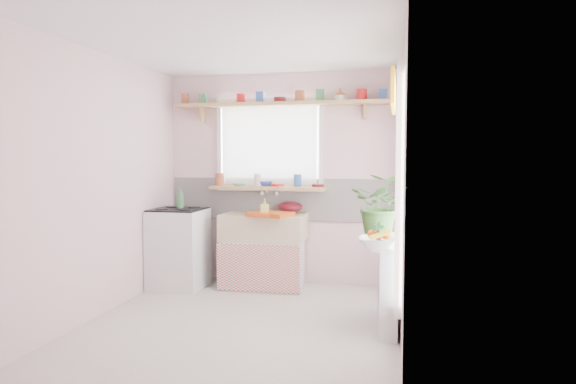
# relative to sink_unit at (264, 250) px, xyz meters

# --- Properties ---
(room) EXTENTS (3.20, 3.20, 3.20)m
(room) POSITION_rel_sink_unit_xyz_m (0.81, -0.43, 0.94)
(room) COLOR beige
(room) RESTS_ON ground
(sink_unit) EXTENTS (0.95, 0.65, 1.11)m
(sink_unit) POSITION_rel_sink_unit_xyz_m (0.00, 0.00, 0.00)
(sink_unit) COLOR white
(sink_unit) RESTS_ON ground
(cooker) EXTENTS (0.58, 0.58, 0.93)m
(cooker) POSITION_rel_sink_unit_xyz_m (-0.95, -0.24, 0.03)
(cooker) COLOR white
(cooker) RESTS_ON ground
(radiator_ledge) EXTENTS (0.22, 0.95, 0.78)m
(radiator_ledge) POSITION_rel_sink_unit_xyz_m (1.45, -1.09, -0.03)
(radiator_ledge) COLOR white
(radiator_ledge) RESTS_ON ground
(windowsill) EXTENTS (1.40, 0.22, 0.04)m
(windowsill) POSITION_rel_sink_unit_xyz_m (-0.00, 0.19, 0.71)
(windowsill) COLOR tan
(windowsill) RESTS_ON room
(pine_shelf) EXTENTS (2.52, 0.24, 0.04)m
(pine_shelf) POSITION_rel_sink_unit_xyz_m (0.15, 0.18, 1.69)
(pine_shelf) COLOR tan
(pine_shelf) RESTS_ON room
(shelf_crockery) EXTENTS (2.47, 0.11, 0.12)m
(shelf_crockery) POSITION_rel_sink_unit_xyz_m (0.15, 0.18, 1.76)
(shelf_crockery) COLOR #A55133
(shelf_crockery) RESTS_ON pine_shelf
(sill_crockery) EXTENTS (1.35, 0.11, 0.12)m
(sill_crockery) POSITION_rel_sink_unit_xyz_m (-0.05, 0.19, 0.78)
(sill_crockery) COLOR #A55133
(sill_crockery) RESTS_ON windowsill
(dish_tray) EXTENTS (0.53, 0.45, 0.04)m
(dish_tray) POSITION_rel_sink_unit_xyz_m (0.13, -0.19, 0.44)
(dish_tray) COLOR #CD4E12
(dish_tray) RESTS_ON sink_unit
(colander) EXTENTS (0.34, 0.34, 0.13)m
(colander) POSITION_rel_sink_unit_xyz_m (0.27, 0.21, 0.48)
(colander) COLOR #5E101C
(colander) RESTS_ON sink_unit
(jade_plant) EXTENTS (0.61, 0.55, 0.58)m
(jade_plant) POSITION_rel_sink_unit_xyz_m (1.36, -0.88, 0.63)
(jade_plant) COLOR #315A24
(jade_plant) RESTS_ON radiator_ledge
(fruit_bowl) EXTENTS (0.34, 0.34, 0.08)m
(fruit_bowl) POSITION_rel_sink_unit_xyz_m (1.36, -1.49, 0.38)
(fruit_bowl) COLOR silver
(fruit_bowl) RESTS_ON radiator_ledge
(herb_pot) EXTENTS (0.13, 0.11, 0.21)m
(herb_pot) POSITION_rel_sink_unit_xyz_m (1.36, -1.49, 0.45)
(herb_pot) COLOR #27622C
(herb_pot) RESTS_ON radiator_ledge
(soap_bottle_sink) EXTENTS (0.10, 0.10, 0.19)m
(soap_bottle_sink) POSITION_rel_sink_unit_xyz_m (0.06, -0.19, 0.51)
(soap_bottle_sink) COLOR #DADC61
(soap_bottle_sink) RESTS_ON sink_unit
(sill_cup) EXTENTS (0.12, 0.12, 0.09)m
(sill_cup) POSITION_rel_sink_unit_xyz_m (-0.59, 0.25, 0.77)
(sill_cup) COLOR white
(sill_cup) RESTS_ON windowsill
(sill_bowl) EXTENTS (0.20, 0.20, 0.06)m
(sill_bowl) POSITION_rel_sink_unit_xyz_m (-0.05, 0.25, 0.76)
(sill_bowl) COLOR #364AB2
(sill_bowl) RESTS_ON windowsill
(shelf_vase) EXTENTS (0.17, 0.17, 0.15)m
(shelf_vase) POSITION_rel_sink_unit_xyz_m (0.85, 0.24, 1.78)
(shelf_vase) COLOR #AD5A35
(shelf_vase) RESTS_ON pine_shelf
(cooker_bottle) EXTENTS (0.11, 0.11, 0.25)m
(cooker_bottle) POSITION_rel_sink_unit_xyz_m (-0.94, -0.20, 0.61)
(cooker_bottle) COLOR #3D7B47
(cooker_bottle) RESTS_ON cooker
(fruit) EXTENTS (0.20, 0.14, 0.10)m
(fruit) POSITION_rel_sink_unit_xyz_m (1.37, -1.49, 0.45)
(fruit) COLOR #DF5712
(fruit) RESTS_ON fruit_bowl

